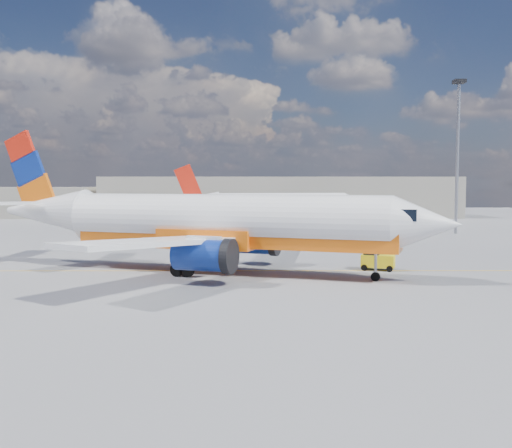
{
  "coord_description": "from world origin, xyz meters",
  "views": [
    {
      "loc": [
        -0.08,
        -39.92,
        6.57
      ],
      "look_at": [
        0.04,
        3.97,
        3.5
      ],
      "focal_mm": 40.0,
      "sensor_mm": 36.0,
      "label": 1
    }
  ],
  "objects_px": {
    "main_jet": "(211,223)",
    "second_jet": "(277,204)",
    "gse_tug": "(377,259)",
    "traffic_cone": "(208,266)"
  },
  "relations": [
    {
      "from": "traffic_cone",
      "to": "gse_tug",
      "type": "bearing_deg",
      "value": -0.38
    },
    {
      "from": "second_jet",
      "to": "gse_tug",
      "type": "distance_m",
      "value": 50.77
    },
    {
      "from": "second_jet",
      "to": "traffic_cone",
      "type": "xyz_separation_m",
      "value": [
        -7.24,
        -50.3,
        -2.96
      ]
    },
    {
      "from": "main_jet",
      "to": "traffic_cone",
      "type": "bearing_deg",
      "value": 126.25
    },
    {
      "from": "main_jet",
      "to": "second_jet",
      "type": "xyz_separation_m",
      "value": [
        6.92,
        51.36,
        -0.45
      ]
    },
    {
      "from": "second_jet",
      "to": "gse_tug",
      "type": "xyz_separation_m",
      "value": [
        5.73,
        -50.39,
        -2.44
      ]
    },
    {
      "from": "second_jet",
      "to": "gse_tug",
      "type": "bearing_deg",
      "value": -94.66
    },
    {
      "from": "main_jet",
      "to": "traffic_cone",
      "type": "xyz_separation_m",
      "value": [
        -0.32,
        1.05,
        -3.41
      ]
    },
    {
      "from": "gse_tug",
      "to": "second_jet",
      "type": "bearing_deg",
      "value": 116.27
    },
    {
      "from": "gse_tug",
      "to": "traffic_cone",
      "type": "distance_m",
      "value": 12.98
    }
  ]
}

